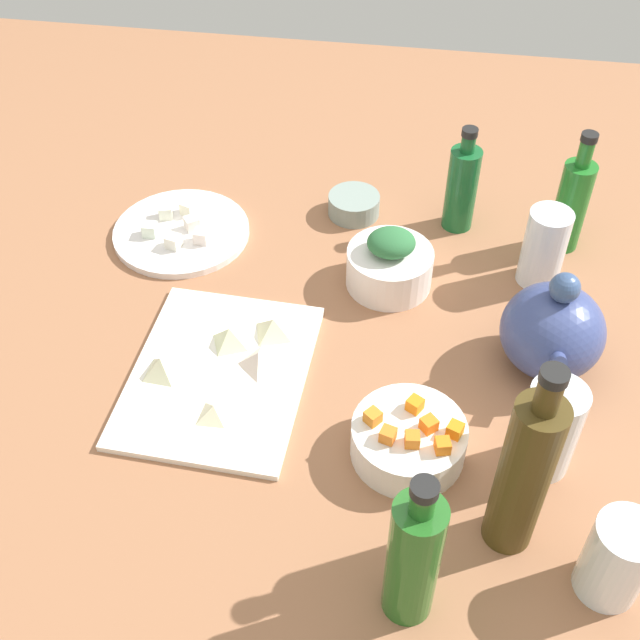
# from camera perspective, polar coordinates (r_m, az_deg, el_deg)

# --- Properties ---
(tabletop) EXTENTS (1.90, 1.90, 0.03)m
(tabletop) POSITION_cam_1_polar(r_m,az_deg,el_deg) (1.19, 0.00, -2.22)
(tabletop) COLOR #996443
(tabletop) RESTS_ON ground
(cutting_board) EXTENTS (0.32, 0.25, 0.01)m
(cutting_board) POSITION_cam_1_polar(r_m,az_deg,el_deg) (1.14, -7.11, -3.82)
(cutting_board) COLOR white
(cutting_board) RESTS_ON tabletop
(plate_tofu) EXTENTS (0.23, 0.23, 0.01)m
(plate_tofu) POSITION_cam_1_polar(r_m,az_deg,el_deg) (1.38, -9.75, 6.14)
(plate_tofu) COLOR white
(plate_tofu) RESTS_ON tabletop
(bowl_greens) EXTENTS (0.13, 0.13, 0.06)m
(bowl_greens) POSITION_cam_1_polar(r_m,az_deg,el_deg) (1.25, 4.92, 3.68)
(bowl_greens) COLOR white
(bowl_greens) RESTS_ON tabletop
(bowl_carrots) EXTENTS (0.15, 0.15, 0.05)m
(bowl_carrots) POSITION_cam_1_polar(r_m,az_deg,el_deg) (1.04, 6.25, -8.43)
(bowl_carrots) COLOR white
(bowl_carrots) RESTS_ON tabletop
(bowl_small_side) EXTENTS (0.09, 0.09, 0.04)m
(bowl_small_side) POSITION_cam_1_polar(r_m,az_deg,el_deg) (1.40, 2.41, 8.13)
(bowl_small_side) COLOR gray
(bowl_small_side) RESTS_ON tabletop
(teapot) EXTENTS (0.16, 0.14, 0.17)m
(teapot) POSITION_cam_1_polar(r_m,az_deg,el_deg) (1.15, 16.10, -0.70)
(teapot) COLOR #39467D
(teapot) RESTS_ON tabletop
(bottle_0) EXTENTS (0.06, 0.06, 0.23)m
(bottle_0) POSITION_cam_1_polar(r_m,az_deg,el_deg) (0.87, 6.61, -16.32)
(bottle_0) COLOR #236220
(bottle_0) RESTS_ON tabletop
(bottle_1) EXTENTS (0.05, 0.05, 0.21)m
(bottle_1) POSITION_cam_1_polar(r_m,az_deg,el_deg) (1.35, 17.36, 7.91)
(bottle_1) COLOR #216F24
(bottle_1) RESTS_ON tabletop
(bottle_2) EXTENTS (0.05, 0.05, 0.19)m
(bottle_2) POSITION_cam_1_polar(r_m,az_deg,el_deg) (1.36, 9.98, 9.26)
(bottle_2) COLOR #185C2C
(bottle_2) RESTS_ON tabletop
(bottle_3) EXTENTS (0.06, 0.06, 0.29)m
(bottle_3) POSITION_cam_1_polar(r_m,az_deg,el_deg) (0.91, 14.22, -10.45)
(bottle_3) COLOR #463615
(bottle_3) RESTS_ON tabletop
(drinking_glass_0) EXTENTS (0.07, 0.07, 0.14)m
(drinking_glass_0) POSITION_cam_1_polar(r_m,az_deg,el_deg) (1.03, 15.91, -7.40)
(drinking_glass_0) COLOR white
(drinking_glass_0) RESTS_ON tabletop
(drinking_glass_1) EXTENTS (0.07, 0.07, 0.12)m
(drinking_glass_1) POSITION_cam_1_polar(r_m,az_deg,el_deg) (0.96, 20.22, -15.56)
(drinking_glass_1) COLOR white
(drinking_glass_1) RESTS_ON tabletop
(drinking_glass_2) EXTENTS (0.07, 0.07, 0.13)m
(drinking_glass_2) POSITION_cam_1_polar(r_m,az_deg,el_deg) (1.28, 15.54, 4.95)
(drinking_glass_2) COLOR white
(drinking_glass_2) RESTS_ON tabletop
(carrot_cube_0) EXTENTS (0.02, 0.02, 0.02)m
(carrot_cube_0) POSITION_cam_1_polar(r_m,az_deg,el_deg) (1.00, 6.53, -8.37)
(carrot_cube_0) COLOR orange
(carrot_cube_0) RESTS_ON bowl_carrots
(carrot_cube_1) EXTENTS (0.02, 0.02, 0.02)m
(carrot_cube_1) POSITION_cam_1_polar(r_m,az_deg,el_deg) (1.00, 8.65, -8.76)
(carrot_cube_1) COLOR orange
(carrot_cube_1) RESTS_ON bowl_carrots
(carrot_cube_2) EXTENTS (0.03, 0.03, 0.02)m
(carrot_cube_2) POSITION_cam_1_polar(r_m,az_deg,el_deg) (1.01, 3.75, -6.84)
(carrot_cube_2) COLOR orange
(carrot_cube_2) RESTS_ON bowl_carrots
(carrot_cube_3) EXTENTS (0.02, 0.02, 0.02)m
(carrot_cube_3) POSITION_cam_1_polar(r_m,az_deg,el_deg) (1.00, 4.82, -8.09)
(carrot_cube_3) COLOR orange
(carrot_cube_3) RESTS_ON bowl_carrots
(carrot_cube_4) EXTENTS (0.02, 0.02, 0.02)m
(carrot_cube_4) POSITION_cam_1_polar(r_m,az_deg,el_deg) (1.03, 6.72, -5.95)
(carrot_cube_4) COLOR orange
(carrot_cube_4) RESTS_ON bowl_carrots
(carrot_cube_5) EXTENTS (0.03, 0.03, 0.02)m
(carrot_cube_5) POSITION_cam_1_polar(r_m,az_deg,el_deg) (1.01, 7.69, -7.31)
(carrot_cube_5) COLOR orange
(carrot_cube_5) RESTS_ON bowl_carrots
(carrot_cube_6) EXTENTS (0.02, 0.02, 0.02)m
(carrot_cube_6) POSITION_cam_1_polar(r_m,az_deg,el_deg) (1.01, 9.51, -7.66)
(carrot_cube_6) COLOR orange
(carrot_cube_6) RESTS_ON bowl_carrots
(chopped_greens_mound) EXTENTS (0.08, 0.09, 0.04)m
(chopped_greens_mound) POSITION_cam_1_polar(r_m,az_deg,el_deg) (1.22, 5.06, 5.47)
(chopped_greens_mound) COLOR #2C6838
(chopped_greens_mound) RESTS_ON bowl_greens
(tofu_cube_0) EXTENTS (0.03, 0.03, 0.02)m
(tofu_cube_0) POSITION_cam_1_polar(r_m,az_deg,el_deg) (1.40, -10.84, 7.52)
(tofu_cube_0) COLOR white
(tofu_cube_0) RESTS_ON plate_tofu
(tofu_cube_1) EXTENTS (0.02, 0.02, 0.02)m
(tofu_cube_1) POSITION_cam_1_polar(r_m,az_deg,el_deg) (1.34, -8.39, 5.85)
(tofu_cube_1) COLOR silver
(tofu_cube_1) RESTS_ON plate_tofu
(tofu_cube_2) EXTENTS (0.02, 0.02, 0.02)m
(tofu_cube_2) POSITION_cam_1_polar(r_m,az_deg,el_deg) (1.37, -11.92, 6.27)
(tofu_cube_2) COLOR white
(tofu_cube_2) RESTS_ON plate_tofu
(tofu_cube_3) EXTENTS (0.03, 0.03, 0.02)m
(tofu_cube_3) POSITION_cam_1_polar(r_m,az_deg,el_deg) (1.37, -9.04, 6.76)
(tofu_cube_3) COLOR white
(tofu_cube_3) RESTS_ON plate_tofu
(tofu_cube_4) EXTENTS (0.03, 0.03, 0.02)m
(tofu_cube_4) POSITION_cam_1_polar(r_m,az_deg,el_deg) (1.40, -9.28, 7.81)
(tofu_cube_4) COLOR #F0E9CD
(tofu_cube_4) RESTS_ON plate_tofu
(tofu_cube_5) EXTENTS (0.03, 0.03, 0.02)m
(tofu_cube_5) POSITION_cam_1_polar(r_m,az_deg,el_deg) (1.33, -10.31, 5.48)
(tofu_cube_5) COLOR white
(tofu_cube_5) RESTS_ON plate_tofu
(dumpling_0) EXTENTS (0.06, 0.06, 0.03)m
(dumpling_0) POSITION_cam_1_polar(r_m,az_deg,el_deg) (1.14, -11.15, -3.19)
(dumpling_0) COLOR beige
(dumpling_0) RESTS_ON cutting_board
(dumpling_1) EXTENTS (0.05, 0.05, 0.02)m
(dumpling_1) POSITION_cam_1_polar(r_m,az_deg,el_deg) (1.13, -4.34, -2.73)
(dumpling_1) COLOR beige
(dumpling_1) RESTS_ON cutting_board
(dumpling_2) EXTENTS (0.07, 0.06, 0.03)m
(dumpling_2) POSITION_cam_1_polar(r_m,az_deg,el_deg) (1.17, -3.30, -0.45)
(dumpling_2) COLOR beige
(dumpling_2) RESTS_ON cutting_board
(dumpling_3) EXTENTS (0.06, 0.06, 0.03)m
(dumpling_3) POSITION_cam_1_polar(r_m,az_deg,el_deg) (1.16, -6.39, -1.13)
(dumpling_3) COLOR beige
(dumpling_3) RESTS_ON cutting_board
(dumpling_4) EXTENTS (0.06, 0.06, 0.02)m
(dumpling_4) POSITION_cam_1_polar(r_m,az_deg,el_deg) (1.08, -7.49, -6.37)
(dumpling_4) COLOR beige
(dumpling_4) RESTS_ON cutting_board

